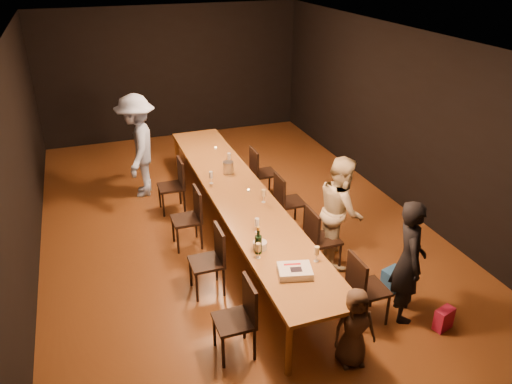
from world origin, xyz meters
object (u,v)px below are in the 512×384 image
object	(u,v)px
chair_left_2	(186,219)
man_blue	(138,146)
chair_left_0	(234,320)
child	(354,328)
chair_right_3	(264,172)
champagne_bottle	(258,240)
chair_right_0	(369,288)
birthday_cake	(295,271)
table	(240,196)
plate_stack	(260,245)
chair_right_2	(290,201)
chair_right_1	(324,238)
woman_tan	(341,210)
ice_bucket	(228,167)
chair_left_1	(206,262)
chair_left_3	(171,186)
woman_birthday	(409,261)

from	to	relation	value
chair_left_2	man_blue	world-z (taller)	man_blue
chair_left_0	child	xyz separation A→B (m)	(1.18, -0.57, 0.02)
chair_right_3	champagne_bottle	distance (m)	3.10
chair_right_0	chair_left_0	world-z (taller)	same
chair_right_0	chair_left_0	distance (m)	1.70
chair_right_3	birthday_cake	distance (m)	3.53
chair_left_2	table	bearing A→B (deg)	-90.00
chair_left_0	plate_stack	distance (m)	1.09
chair_right_2	champagne_bottle	size ratio (longest dim) A/B	2.51
birthday_cake	chair_right_1	bearing A→B (deg)	62.50
woman_tan	plate_stack	world-z (taller)	woman_tan
chair_right_2	plate_stack	world-z (taller)	chair_right_2
champagne_bottle	ice_bucket	world-z (taller)	champagne_bottle
chair_left_1	woman_tan	xyz separation A→B (m)	(2.00, 0.12, 0.34)
child	man_blue	bearing A→B (deg)	115.48
woman_tan	child	world-z (taller)	woman_tan
table	woman_tan	bearing A→B (deg)	-43.31
chair_right_3	chair_left_3	world-z (taller)	same
chair_left_1	birthday_cake	distance (m)	1.33
child	plate_stack	size ratio (longest dim) A/B	5.42
chair_right_3	table	bearing A→B (deg)	-35.31
chair_right_1	man_blue	world-z (taller)	man_blue
child	chair_right_2	bearing A→B (deg)	88.13
chair_left_3	plate_stack	distance (m)	2.85
chair_left_3	birthday_cake	xyz separation A→B (m)	(0.81, -3.40, 0.33)
man_blue	table	bearing A→B (deg)	44.67
chair_left_3	champagne_bottle	world-z (taller)	champagne_bottle
man_blue	child	distance (m)	5.27
chair_right_0	woman_tan	distance (m)	1.39
chair_right_1	chair_left_1	world-z (taller)	same
man_blue	birthday_cake	bearing A→B (deg)	29.16
chair_right_3	champagne_bottle	xyz separation A→B (m)	(-1.14, -2.84, 0.47)
man_blue	chair_left_1	bearing A→B (deg)	20.30
chair_left_0	woman_tan	size ratio (longest dim) A/B	0.58
woman_tan	man_blue	xyz separation A→B (m)	(-2.39, 3.13, 0.13)
chair_right_2	ice_bucket	xyz separation A→B (m)	(-0.79, 0.79, 0.38)
birthday_cake	plate_stack	size ratio (longest dim) A/B	2.52
woman_birthday	man_blue	xyz separation A→B (m)	(-2.56, 4.52, 0.14)
chair_right_1	chair_left_3	distance (m)	2.94
birthday_cake	chair_right_3	bearing A→B (deg)	89.50
plate_stack	chair_left_1	bearing A→B (deg)	149.46
chair_right_1	chair_left_1	distance (m)	1.70
chair_right_3	chair_left_0	bearing A→B (deg)	-25.28
chair_right_1	chair_right_3	distance (m)	2.40
chair_right_2	birthday_cake	bearing A→B (deg)	-22.10
chair_right_1	woman_birthday	size ratio (longest dim) A/B	0.59
chair_right_1	chair_left_2	world-z (taller)	same
chair_left_3	plate_stack	size ratio (longest dim) A/B	5.24
chair_right_2	chair_left_1	bearing A→B (deg)	-54.78
ice_bucket	woman_tan	bearing A→B (deg)	-59.84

